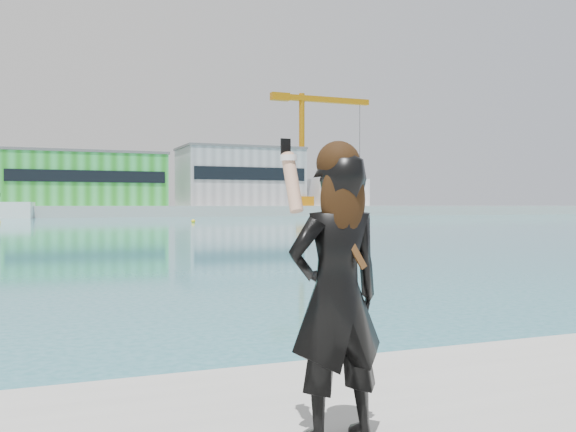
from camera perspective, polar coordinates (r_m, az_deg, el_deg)
name	(u,v)px	position (r m, az deg, el deg)	size (l,w,h in m)	color
far_quay	(41,211)	(133.87, -21.12, 0.41)	(320.00, 40.00, 2.00)	#9E9E99
warehouse_green	(84,179)	(132.33, -17.65, 3.14)	(30.60, 16.36, 10.50)	green
warehouse_grey_right	(240,177)	(138.59, -4.32, 3.49)	(25.50, 15.35, 12.50)	gray
ancillary_shed	(335,193)	(144.93, 4.24, 2.09)	(12.00, 10.00, 6.00)	silver
dock_crane	(307,145)	(138.16, 1.70, 6.33)	(23.00, 4.00, 24.00)	#C1730B
flagpole_right	(163,183)	(127.29, -11.06, 2.93)	(1.28, 0.16, 8.00)	silver
buoy_near	(193,223)	(78.89, -8.43, -0.58)	(0.50, 0.50, 0.50)	yellow
woman	(336,287)	(3.52, 4.32, -6.36)	(0.59, 0.41, 1.65)	black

